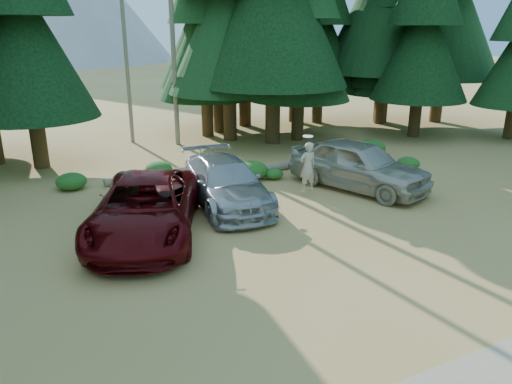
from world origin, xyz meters
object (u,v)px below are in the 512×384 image
silver_minivan_right (358,165)px  log_left (155,175)px  silver_minivan_center (226,183)px  log_mid (230,172)px  frisbee_player (308,167)px  log_right (308,161)px  red_pickup (146,208)px

silver_minivan_right → log_left: size_ratio=1.32×
silver_minivan_center → log_left: bearing=114.5°
log_mid → silver_minivan_center: bearing=-71.3°
silver_minivan_center → frisbee_player: bearing=-2.5°
frisbee_player → log_mid: 3.97m
log_mid → log_right: size_ratio=0.66×
red_pickup → log_right: 9.59m
silver_minivan_right → log_mid: size_ratio=1.66×
log_left → log_right: log_right is taller
red_pickup → frisbee_player: (6.15, 0.94, 0.23)m
log_mid → log_right: (3.78, -0.03, 0.02)m
frisbee_player → log_right: (2.30, 3.54, -0.93)m
log_left → log_right: bearing=-13.9°
frisbee_player → log_left: (-4.36, 4.52, -0.94)m
frisbee_player → log_left: frisbee_player is taller
log_mid → red_pickup: bearing=-91.0°
red_pickup → silver_minivan_center: size_ratio=1.14×
red_pickup → log_left: 5.79m
log_left → frisbee_player: bearing=-51.5°
frisbee_player → log_mid: bearing=-69.5°
silver_minivan_right → log_left: 8.06m
red_pickup → log_left: (1.79, 5.47, -0.71)m
silver_minivan_right → log_left: bearing=124.0°
red_pickup → silver_minivan_right: (8.30, 0.79, 0.07)m
frisbee_player → log_left: 6.35m
red_pickup → frisbee_player: frisbee_player is taller
silver_minivan_center → log_right: size_ratio=1.09×
silver_minivan_center → frisbee_player: size_ratio=2.66×
red_pickup → frisbee_player: size_ratio=3.02×
frisbee_player → log_right: frisbee_player is taller
frisbee_player → red_pickup: bearing=6.8°
log_right → log_left: bearing=163.6°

